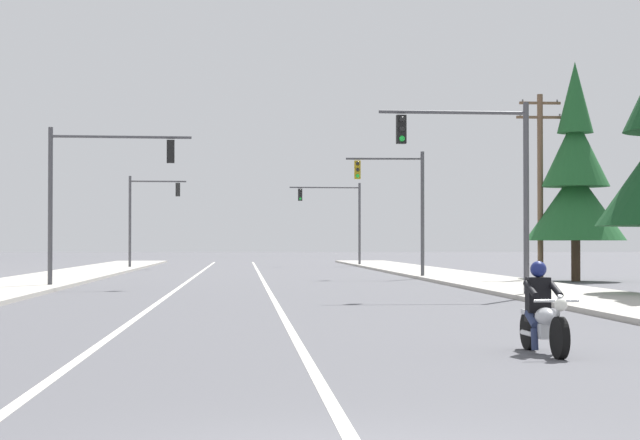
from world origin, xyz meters
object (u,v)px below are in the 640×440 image
traffic_signal_mid_left (146,209)px  traffic_signal_far_right (339,211)px  motorcycle_with_rider (543,317)px  conifer_tree_right_verge_far (575,180)px  traffic_signal_near_left (92,181)px  traffic_signal_near_right (484,168)px  utility_pole_right_far (540,180)px  traffic_signal_mid_right (401,196)px

traffic_signal_mid_left → traffic_signal_far_right: bearing=30.1°
motorcycle_with_rider → conifer_tree_right_verge_far: (10.34, 33.54, 3.98)m
traffic_signal_near_left → conifer_tree_right_verge_far: (20.84, 6.34, 0.43)m
traffic_signal_near_right → traffic_signal_far_right: 49.89m
traffic_signal_far_right → utility_pole_right_far: size_ratio=0.73×
traffic_signal_near_right → traffic_signal_near_left: same height
motorcycle_with_rider → traffic_signal_near_right: 18.61m
conifer_tree_right_verge_far → utility_pole_right_far: bearing=170.1°
motorcycle_with_rider → traffic_signal_mid_left: bearing=100.5°
motorcycle_with_rider → traffic_signal_near_left: size_ratio=0.35×
traffic_signal_mid_left → motorcycle_with_rider: bearing=-79.5°
traffic_signal_near_right → traffic_signal_mid_left: bearing=108.5°
traffic_signal_mid_left → conifer_tree_right_verge_far: (21.48, -26.50, 0.54)m
motorcycle_with_rider → traffic_signal_far_right: traffic_signal_far_right is taller
traffic_signal_near_right → conifer_tree_right_verge_far: bearing=64.3°
traffic_signal_near_left → utility_pole_right_far: utility_pole_right_far is taller
utility_pole_right_far → conifer_tree_right_verge_far: conifer_tree_right_verge_far is taller
conifer_tree_right_verge_far → traffic_signal_mid_left: bearing=129.0°
conifer_tree_right_verge_far → motorcycle_with_rider: bearing=-107.1°
traffic_signal_near_left → utility_pole_right_far: size_ratio=0.73×
traffic_signal_mid_left → utility_pole_right_far: 32.94m
traffic_signal_mid_left → traffic_signal_near_left: bearing=-88.9°
traffic_signal_mid_left → conifer_tree_right_verge_far: 34.11m
traffic_signal_near_left → utility_pole_right_far: bearing=18.9°
traffic_signal_near_right → traffic_signal_near_left: 16.21m
traffic_signal_near_right → conifer_tree_right_verge_far: size_ratio=0.62×
traffic_signal_mid_right → utility_pole_right_far: size_ratio=0.73×
traffic_signal_mid_right → traffic_signal_far_right: bearing=91.0°
motorcycle_with_rider → conifer_tree_right_verge_far: 35.32m
traffic_signal_near_right → utility_pole_right_far: size_ratio=0.73×
motorcycle_with_rider → utility_pole_right_far: 35.16m
utility_pole_right_far → motorcycle_with_rider: bearing=-104.6°
traffic_signal_mid_right → conifer_tree_right_verge_far: bearing=-31.8°
motorcycle_with_rider → traffic_signal_mid_left: size_ratio=0.35×
traffic_signal_near_left → traffic_signal_mid_left: size_ratio=1.00×
traffic_signal_near_right → traffic_signal_near_left: size_ratio=1.00×
traffic_signal_mid_left → conifer_tree_right_verge_far: conifer_tree_right_verge_far is taller
traffic_signal_mid_right → traffic_signal_mid_left: 26.11m
traffic_signal_far_right → utility_pole_right_far: 34.71m
traffic_signal_mid_right → conifer_tree_right_verge_far: conifer_tree_right_verge_far is taller
traffic_signal_mid_left → conifer_tree_right_verge_far: bearing=-51.0°
traffic_signal_near_right → utility_pole_right_far: (5.91, 15.76, 0.50)m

